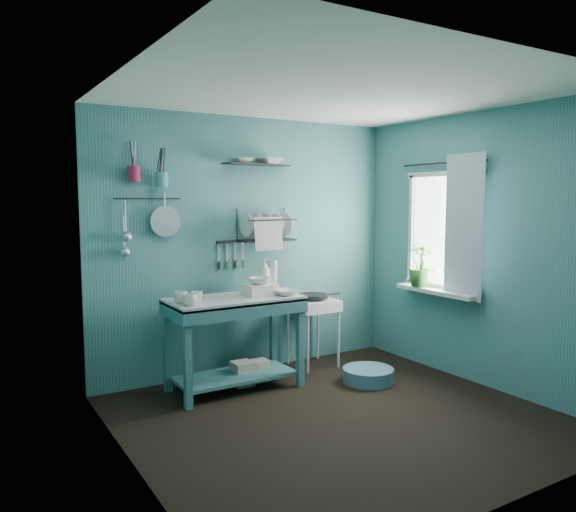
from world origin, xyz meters
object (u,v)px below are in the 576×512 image
dish_rack (267,225)px  mug_left (190,300)px  mug_mid (197,297)px  work_counter (235,343)px  soap_bottle (265,275)px  utensil_cup_magenta (134,174)px  utensil_cup_teal (162,180)px  floor_basin (368,375)px  water_bottle (273,275)px  colander (165,221)px  storage_tin_large (242,374)px  wash_tub (260,290)px  storage_tin_small (260,370)px  mug_right (181,297)px  hotplate_stand (313,333)px  potted_plant (421,265)px  frying_pan (313,296)px

dish_rack → mug_left: bearing=-155.7°
mug_mid → work_counter: bearing=9.0°
work_counter → soap_bottle: bearing=18.6°
mug_mid → dish_rack: bearing=23.7°
utensil_cup_magenta → dish_rack: bearing=-2.2°
utensil_cup_teal → floor_basin: 2.61m
water_bottle → utensil_cup_teal: utensil_cup_teal is taller
work_counter → utensil_cup_magenta: (-0.76, 0.38, 1.51)m
colander → storage_tin_large: size_ratio=1.27×
wash_tub → water_bottle: 0.37m
storage_tin_small → mug_mid: bearing=-168.4°
soap_bottle → water_bottle: bearing=11.3°
mug_right → storage_tin_large: mug_right is taller
utensil_cup_magenta → utensil_cup_teal: size_ratio=1.00×
storage_tin_small → utensil_cup_teal: bearing=159.4°
colander → storage_tin_large: colander is taller
storage_tin_large → mug_mid: bearing=-167.1°
dish_rack → storage_tin_large: 1.44m
dish_rack → storage_tin_small: dish_rack is taller
mug_left → soap_bottle: size_ratio=0.41×
utensil_cup_teal → storage_tin_small: 1.98m
wash_tub → storage_tin_small: 0.80m
mug_right → colander: bearing=86.8°
hotplate_stand → potted_plant: bearing=-40.4°
mug_left → floor_basin: bearing=-11.1°
dish_rack → wash_tub: bearing=-129.2°
utensil_cup_magenta → storage_tin_large: (0.86, -0.33, -1.81)m
wash_tub → mug_mid: bearing=-176.4°
work_counter → colander: 1.26m
work_counter → hotplate_stand: work_counter is taller
mug_left → potted_plant: bearing=-5.2°
hotplate_stand → utensil_cup_teal: bearing=167.2°
mug_left → colander: size_ratio=0.44×
storage_tin_large → utensil_cup_teal: bearing=151.3°
colander → storage_tin_small: size_ratio=1.40×
mug_left → water_bottle: size_ratio=0.44×
mug_left → dish_rack: size_ratio=0.22×
work_counter → colander: bearing=132.1°
storage_tin_large → water_bottle: bearing=22.0°
mug_mid → mug_right: 0.13m
wash_tub → frying_pan: wash_tub is taller
potted_plant → floor_basin: potted_plant is taller
colander → utensil_cup_teal: bearing=-138.8°
dish_rack → mug_mid: bearing=-158.4°
wash_tub → potted_plant: size_ratio=0.64×
wash_tub → potted_plant: bearing=-12.3°
water_bottle → storage_tin_large: water_bottle is taller
work_counter → mug_right: 0.68m
dish_rack → colander: size_ratio=1.96×
floor_basin → soap_bottle: bearing=137.0°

